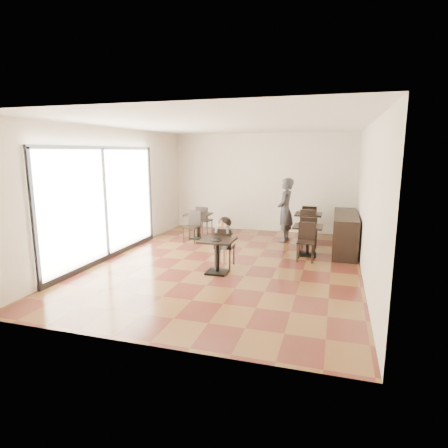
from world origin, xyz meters
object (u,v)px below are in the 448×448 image
at_px(child_table, 217,256).
at_px(child_chair, 225,247).
at_px(cafe_table_mid, 307,240).
at_px(chair_left_b, 192,227).
at_px(chair_back_b, 307,228).
at_px(adult_patron, 285,210).
at_px(chair_left_a, 205,220).
at_px(chair_back_a, 309,221).
at_px(chair_mid_b, 306,242).
at_px(cafe_table_left, 199,226).
at_px(chair_mid_a, 309,233).
at_px(child, 225,242).
at_px(cafe_table_back, 308,227).

height_order(child_table, child_chair, child_chair).
height_order(child_chair, cafe_table_mid, child_chair).
distance_m(chair_left_b, chair_back_b, 3.29).
relative_size(adult_patron, chair_left_b, 2.03).
xyz_separation_m(chair_left_a, chair_left_b, (0.00, -1.10, 0.00)).
xyz_separation_m(cafe_table_mid, chair_back_a, (-0.11, 2.21, 0.11)).
bearing_deg(chair_mid_b, chair_back_a, 93.41).
height_order(cafe_table_left, chair_mid_a, chair_mid_a).
bearing_deg(cafe_table_mid, child, -139.76).
distance_m(cafe_table_left, chair_left_a, 0.56).
height_order(cafe_table_left, chair_back_b, chair_back_b).
distance_m(adult_patron, chair_back_b, 0.83).
bearing_deg(cafe_table_back, chair_back_b, -90.00).
bearing_deg(child_table, cafe_table_back, 65.98).
xyz_separation_m(child_chair, chair_left_b, (-1.57, 1.91, 0.00)).
distance_m(cafe_table_mid, chair_left_b, 3.36).
bearing_deg(chair_mid_a, chair_back_a, -85.03).
height_order(child_table, chair_mid_b, chair_mid_b).
bearing_deg(chair_mid_a, child_chair, 50.25).
bearing_deg(cafe_table_back, chair_left_b, -159.01).
relative_size(cafe_table_left, chair_mid_a, 0.83).
bearing_deg(cafe_table_back, chair_back_a, 90.00).
xyz_separation_m(chair_mid_a, chair_mid_b, (0.00, -1.10, 0.00)).
xyz_separation_m(chair_left_b, chair_back_a, (3.22, 1.78, 0.03)).
xyz_separation_m(child_chair, adult_patron, (1.00, 2.85, 0.48)).
bearing_deg(child_table, chair_back_a, 68.80).
bearing_deg(cafe_table_back, child_table, -114.02).
xyz_separation_m(chair_mid_b, chair_back_b, (-0.11, 1.66, 0.03)).
height_order(cafe_table_mid, chair_left_a, chair_left_a).
bearing_deg(chair_left_a, chair_left_b, 97.26).
distance_m(child_table, cafe_table_left, 3.40).
height_order(child_chair, cafe_table_left, child_chair).
bearing_deg(child_table, chair_left_a, 113.78).
distance_m(cafe_table_left, chair_back_a, 3.45).
height_order(cafe_table_mid, cafe_table_left, cafe_table_mid).
xyz_separation_m(cafe_table_mid, chair_mid_b, (0.00, -0.55, 0.08)).
relative_size(cafe_table_back, chair_left_b, 0.89).
height_order(child_chair, chair_mid_a, chair_mid_a).
distance_m(child, cafe_table_left, 2.93).
relative_size(chair_left_a, chair_back_b, 0.94).
bearing_deg(child_chair, chair_back_b, -122.39).
distance_m(child_table, chair_mid_b, 2.31).
relative_size(child, chair_back_a, 1.17).
bearing_deg(cafe_table_mid, chair_mid_a, 90.00).
bearing_deg(chair_mid_b, child, -150.84).
bearing_deg(child_table, chair_mid_b, 40.24).
distance_m(chair_mid_a, chair_mid_b, 1.10).
bearing_deg(chair_left_a, chair_mid_b, 155.38).
bearing_deg(adult_patron, child, -17.70).
relative_size(child, chair_mid_b, 1.24).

